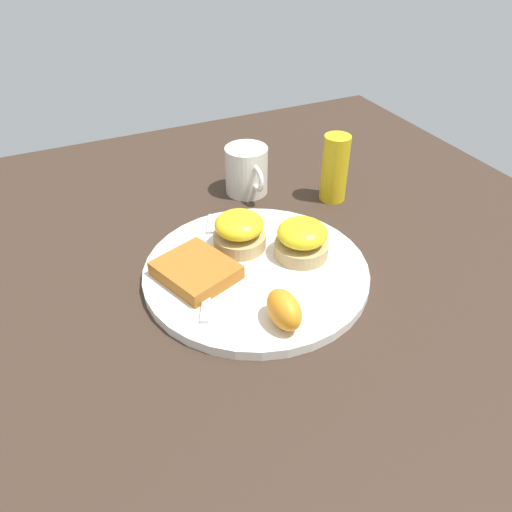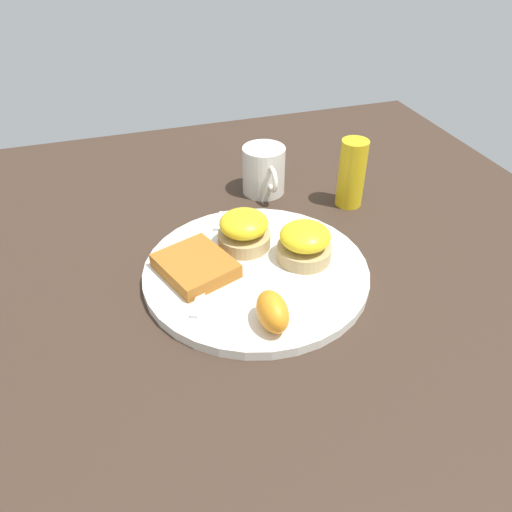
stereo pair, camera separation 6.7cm
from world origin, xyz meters
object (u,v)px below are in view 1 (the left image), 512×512
Objects in this scene: orange_wedge at (284,310)px; condiment_bottle at (335,168)px; sandwich_benedict_left at (301,238)px; fork at (212,254)px; hashbrown_patty at (196,270)px; sandwich_benedict_right at (242,231)px; cup at (247,170)px.

condiment_bottle is at bearing 137.85° from orange_wedge.
sandwich_benedict_left reaches higher than fork.
hashbrown_patty is 0.44× the size of fork.
fork is (-0.03, 0.04, -0.01)m from hashbrown_patty.
sandwich_benedict_left and sandwich_benedict_right have the same top height.
hashbrown_patty reaches higher than fork.
sandwich_benedict_right is 1.27× the size of orange_wedge.
sandwich_benedict_right is at bearing 173.17° from orange_wedge.
sandwich_benedict_right is 0.05m from fork.
sandwich_benedict_left is at bearing 84.93° from hashbrown_patty.
orange_wedge is 0.59× the size of cup.
cup is at bearing 153.70° from sandwich_benedict_right.
condiment_bottle is at bearing 108.51° from fork.
condiment_bottle is (-0.13, 0.14, 0.02)m from sandwich_benedict_left.
cup reaches higher than fork.
condiment_bottle is at bearing 112.42° from hashbrown_patty.
fork is at bearing -37.82° from cup.
condiment_bottle reaches higher than sandwich_benedict_left.
orange_wedge is at bearing -36.86° from sandwich_benedict_left.
sandwich_benedict_left is 0.15m from hashbrown_patty.
sandwich_benedict_right is 0.09m from hashbrown_patty.
hashbrown_patty is at bearing -153.24° from orange_wedge.
hashbrown_patty is at bearing -67.58° from condiment_bottle.
sandwich_benedict_right is 0.18m from cup.
condiment_bottle is at bearing 133.88° from sandwich_benedict_left.
fork is (0.00, -0.05, -0.02)m from sandwich_benedict_right.
orange_wedge is 0.17m from fork.
sandwich_benedict_left is 0.34× the size of fork.
condiment_bottle is (-0.12, 0.29, 0.03)m from hashbrown_patty.
cup is 0.89× the size of condiment_bottle.
hashbrown_patty is at bearing -65.50° from sandwich_benedict_right.
condiment_bottle is (-0.08, 0.25, 0.04)m from fork.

